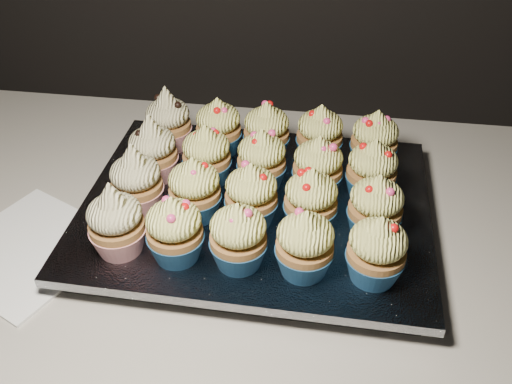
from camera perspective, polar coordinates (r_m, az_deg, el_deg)
worktop at (r=0.80m, az=-16.57°, el=-3.01°), size 2.44×0.64×0.04m
napkin at (r=0.75m, az=-21.80°, el=-5.36°), size 0.23×0.23×0.00m
baking_tray at (r=0.73m, az=0.00°, el=-2.42°), size 0.40×0.31×0.02m
foil_lining at (r=0.72m, az=0.00°, el=-1.39°), size 0.43×0.34×0.01m
cupcake_0 at (r=0.64m, az=-13.83°, el=-2.96°), size 0.06×0.06×0.10m
cupcake_1 at (r=0.62m, az=-8.14°, el=-3.84°), size 0.06×0.06×0.08m
cupcake_2 at (r=0.61m, az=-1.79°, el=-4.51°), size 0.06×0.06×0.08m
cupcake_3 at (r=0.60m, az=4.90°, el=-5.27°), size 0.06×0.06×0.08m
cupcake_4 at (r=0.60m, az=11.97°, el=-5.77°), size 0.06×0.06×0.08m
cupcake_5 at (r=0.69m, az=-11.86°, el=1.04°), size 0.06×0.06×0.10m
cupcake_6 at (r=0.67m, az=-6.15°, el=0.22°), size 0.06×0.06×0.08m
cupcake_7 at (r=0.66m, az=-0.48°, el=-0.38°), size 0.06×0.06×0.08m
cupcake_8 at (r=0.66m, az=5.49°, el=-0.90°), size 0.06×0.06×0.08m
cupcake_9 at (r=0.66m, az=11.85°, el=-1.54°), size 0.06×0.06×0.08m
cupcake_10 at (r=0.74m, az=-10.26°, el=4.06°), size 0.06×0.06×0.10m
cupcake_11 at (r=0.73m, az=-4.96°, el=3.60°), size 0.06×0.06×0.08m
cupcake_12 at (r=0.72m, az=0.56°, el=3.18°), size 0.06×0.06×0.08m
cupcake_13 at (r=0.71m, az=6.19°, el=2.45°), size 0.06×0.06×0.08m
cupcake_14 at (r=0.71m, az=11.50°, el=2.10°), size 0.06×0.06×0.08m
cupcake_15 at (r=0.80m, az=-8.76°, el=6.98°), size 0.06×0.06×0.10m
cupcake_16 at (r=0.78m, az=-3.77°, el=6.42°), size 0.06×0.06×0.08m
cupcake_17 at (r=0.77m, az=1.05°, el=6.02°), size 0.06×0.06×0.08m
cupcake_18 at (r=0.77m, az=6.38°, el=5.69°), size 0.06×0.06×0.08m
cupcake_19 at (r=0.77m, az=11.75°, el=5.04°), size 0.06×0.06×0.08m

